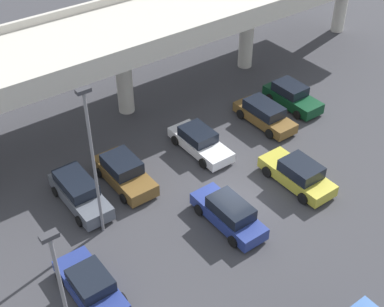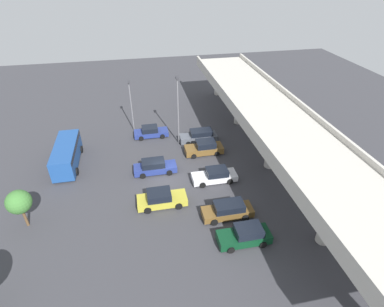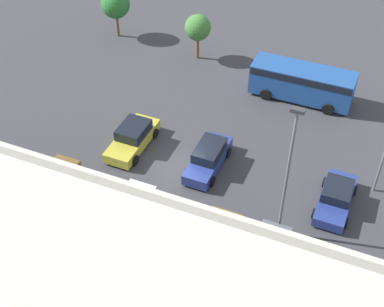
# 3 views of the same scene
# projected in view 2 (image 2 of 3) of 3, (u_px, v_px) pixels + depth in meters

# --- Properties ---
(ground_plane) EXTENTS (96.87, 96.87, 0.00)m
(ground_plane) POSITION_uv_depth(u_px,v_px,m) (166.00, 179.00, 33.17)
(ground_plane) COLOR #38383D
(highway_overpass) EXTENTS (46.34, 7.73, 6.98)m
(highway_overpass) POSITION_uv_depth(u_px,v_px,m) (276.00, 123.00, 32.05)
(highway_overpass) COLOR #BCB7AD
(highway_overpass) RESTS_ON ground_plane
(parked_car_0) EXTENTS (2.08, 4.58, 1.46)m
(parked_car_0) POSITION_uv_depth(u_px,v_px,m) (151.00, 132.00, 40.72)
(parked_car_0) COLOR navy
(parked_car_0) RESTS_ON ground_plane
(parked_car_1) EXTENTS (2.01, 4.87, 1.64)m
(parked_car_1) POSITION_uv_depth(u_px,v_px,m) (199.00, 136.00, 39.55)
(parked_car_1) COLOR #515660
(parked_car_1) RESTS_ON ground_plane
(parked_car_2) EXTENTS (2.15, 4.70, 1.70)m
(parked_car_2) POSITION_uv_depth(u_px,v_px,m) (204.00, 148.00, 37.12)
(parked_car_2) COLOR brown
(parked_car_2) RESTS_ON ground_plane
(parked_car_3) EXTENTS (1.97, 4.79, 1.61)m
(parked_car_3) POSITION_uv_depth(u_px,v_px,m) (155.00, 167.00, 33.77)
(parked_car_3) COLOR navy
(parked_car_3) RESTS_ON ground_plane
(parked_car_4) EXTENTS (2.07, 4.88, 1.48)m
(parked_car_4) POSITION_uv_depth(u_px,v_px,m) (215.00, 175.00, 32.55)
(parked_car_4) COLOR silver
(parked_car_4) RESTS_ON ground_plane
(parked_car_5) EXTENTS (2.16, 4.85, 1.64)m
(parked_car_5) POSITION_uv_depth(u_px,v_px,m) (161.00, 199.00, 29.31)
(parked_car_5) COLOR gold
(parked_car_5) RESTS_ON ground_plane
(parked_car_6) EXTENTS (1.99, 4.80, 1.57)m
(parked_car_6) POSITION_uv_depth(u_px,v_px,m) (228.00, 210.00, 27.99)
(parked_car_6) COLOR brown
(parked_car_6) RESTS_ON ground_plane
(parked_car_7) EXTENTS (2.04, 4.55, 1.63)m
(parked_car_7) POSITION_uv_depth(u_px,v_px,m) (245.00, 235.00, 25.45)
(parked_car_7) COLOR #0C381E
(parked_car_7) RESTS_ON ground_plane
(shuttle_bus) EXTENTS (7.64, 2.69, 2.57)m
(shuttle_bus) POSITION_uv_depth(u_px,v_px,m) (66.00, 153.00, 34.69)
(shuttle_bus) COLOR #1E478C
(shuttle_bus) RESTS_ON ground_plane
(lamp_post_near_aisle) EXTENTS (0.70, 0.35, 7.28)m
(lamp_post_near_aisle) POSITION_uv_depth(u_px,v_px,m) (131.00, 102.00, 40.01)
(lamp_post_near_aisle) COLOR slate
(lamp_post_near_aisle) RESTS_ON ground_plane
(lamp_post_mid_lot) EXTENTS (0.70, 0.35, 8.96)m
(lamp_post_mid_lot) POSITION_uv_depth(u_px,v_px,m) (178.00, 107.00, 36.73)
(lamp_post_mid_lot) COLOR slate
(lamp_post_mid_lot) RESTS_ON ground_plane
(tree_front_left) EXTENTS (2.15, 2.15, 3.91)m
(tree_front_left) POSITION_uv_depth(u_px,v_px,m) (19.00, 202.00, 25.88)
(tree_front_left) COLOR brown
(tree_front_left) RESTS_ON ground_plane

